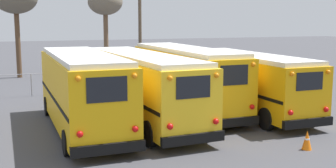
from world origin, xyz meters
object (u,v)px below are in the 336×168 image
(school_bus_0, at_px, (82,89))
(school_bus_2, at_px, (185,77))
(school_bus_3, at_px, (248,81))
(traffic_cone, at_px, (307,140))
(school_bus_1, at_px, (141,84))
(bare_tree_1, at_px, (105,4))
(utility_pole, at_px, (140,26))

(school_bus_0, xyz_separation_m, school_bus_2, (5.68, 2.05, -0.00))
(school_bus_3, relative_size, traffic_cone, 13.37)
(school_bus_1, bearing_deg, bare_tree_1, 82.31)
(school_bus_3, bearing_deg, traffic_cone, -101.91)
(school_bus_0, xyz_separation_m, school_bus_1, (2.84, 0.64, -0.05))
(school_bus_0, xyz_separation_m, bare_tree_1, (5.33, 19.11, 4.34))
(school_bus_0, xyz_separation_m, utility_pole, (7.27, 15.11, 2.43))
(school_bus_1, height_order, bare_tree_1, bare_tree_1)
(school_bus_0, bearing_deg, bare_tree_1, 74.40)
(school_bus_0, bearing_deg, school_bus_2, 19.85)
(school_bus_3, bearing_deg, school_bus_1, 178.44)
(utility_pole, xyz_separation_m, traffic_cone, (-0.08, -20.93, -3.86))
(school_bus_0, bearing_deg, utility_pole, 64.31)
(utility_pole, bearing_deg, traffic_cone, -90.23)
(school_bus_3, distance_m, utility_pole, 14.90)
(school_bus_2, xyz_separation_m, traffic_cone, (1.51, -7.87, -1.42))
(school_bus_1, xyz_separation_m, bare_tree_1, (2.50, 18.48, 4.39))
(school_bus_1, xyz_separation_m, utility_pole, (4.43, 14.47, 2.49))
(school_bus_3, xyz_separation_m, traffic_cone, (-1.33, -6.30, -1.28))
(bare_tree_1, bearing_deg, school_bus_1, -97.69)
(utility_pole, bearing_deg, school_bus_2, -96.95)
(traffic_cone, bearing_deg, utility_pole, 89.77)
(school_bus_1, height_order, school_bus_2, school_bus_2)
(school_bus_2, relative_size, utility_pole, 1.26)
(school_bus_3, height_order, traffic_cone, school_bus_3)
(school_bus_2, bearing_deg, traffic_cone, -79.15)
(school_bus_3, bearing_deg, school_bus_0, -176.77)
(school_bus_0, distance_m, school_bus_1, 2.91)
(school_bus_3, xyz_separation_m, bare_tree_1, (-3.18, 18.63, 4.48))
(school_bus_1, bearing_deg, school_bus_3, -1.56)
(school_bus_0, relative_size, school_bus_2, 0.94)
(school_bus_1, distance_m, school_bus_2, 3.17)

